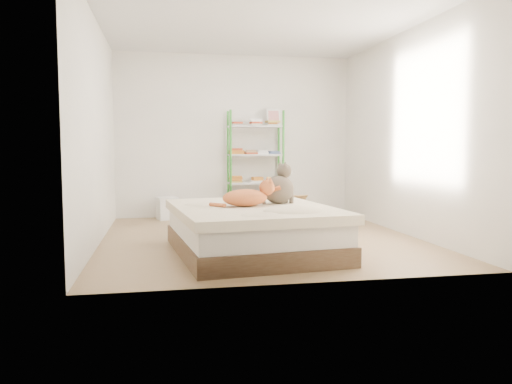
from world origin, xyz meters
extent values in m
cube|color=#98784E|center=(0.00, 0.00, 0.00)|extent=(3.80, 4.20, 0.01)
cube|color=silver|center=(0.00, 0.00, 2.60)|extent=(3.80, 4.20, 0.01)
cube|color=white|center=(0.00, 2.10, 1.30)|extent=(3.80, 0.01, 2.60)
cube|color=white|center=(0.00, -2.10, 1.30)|extent=(3.80, 0.01, 2.60)
cube|color=white|center=(-1.90, 0.00, 1.30)|extent=(0.01, 4.20, 2.60)
cube|color=white|center=(1.90, 0.00, 1.30)|extent=(0.01, 4.20, 2.60)
cube|color=brown|center=(-0.25, -0.84, 0.10)|extent=(1.74, 2.08, 0.19)
cube|color=white|center=(-0.25, -0.84, 0.30)|extent=(1.69, 2.02, 0.21)
cube|color=beige|center=(-0.25, -0.84, 0.45)|extent=(1.78, 2.12, 0.10)
cylinder|color=#31872C|center=(-0.12, 1.72, 0.85)|extent=(0.04, 0.04, 1.70)
cylinder|color=#31872C|center=(-0.12, 2.04, 0.85)|extent=(0.04, 0.04, 1.70)
cylinder|color=#31872C|center=(0.72, 1.72, 0.85)|extent=(0.04, 0.04, 1.70)
cylinder|color=#31872C|center=(0.72, 2.04, 0.85)|extent=(0.04, 0.04, 1.70)
cube|color=silver|center=(0.30, 1.88, 0.10)|extent=(0.86, 0.34, 0.02)
cube|color=silver|center=(0.30, 1.88, 0.55)|extent=(0.86, 0.34, 0.02)
cube|color=silver|center=(0.30, 1.88, 1.00)|extent=(0.86, 0.34, 0.02)
cube|color=silver|center=(0.30, 1.88, 1.45)|extent=(0.86, 0.34, 0.02)
cube|color=#A7381B|center=(0.00, 1.88, 0.16)|extent=(0.20, 0.16, 0.09)
cube|color=#A7381B|center=(0.30, 1.88, 0.16)|extent=(0.20, 0.16, 0.09)
cube|color=#A7381B|center=(0.60, 1.88, 0.16)|extent=(0.20, 0.16, 0.09)
cube|color=#A7381B|center=(0.00, 1.88, 0.61)|extent=(0.20, 0.16, 0.09)
cube|color=#A7381B|center=(0.30, 1.88, 0.61)|extent=(0.20, 0.16, 0.09)
cube|color=#A7381B|center=(0.60, 1.88, 0.61)|extent=(0.20, 0.16, 0.09)
cube|color=#A7381B|center=(0.00, 1.88, 1.06)|extent=(0.20, 0.16, 0.09)
cube|color=#A7381B|center=(0.20, 1.88, 1.06)|extent=(0.20, 0.16, 0.09)
cube|color=#A7381B|center=(0.40, 1.88, 1.06)|extent=(0.20, 0.16, 0.09)
cube|color=#A7381B|center=(0.60, 1.88, 1.06)|extent=(0.20, 0.16, 0.09)
cube|color=#A7381B|center=(0.00, 1.88, 1.51)|extent=(0.20, 0.16, 0.09)
cube|color=#A7381B|center=(0.30, 1.88, 1.51)|extent=(0.20, 0.16, 0.09)
cube|color=#A7381B|center=(0.60, 1.88, 1.51)|extent=(0.20, 0.16, 0.09)
cube|color=white|center=(0.61, 1.93, 1.60)|extent=(0.22, 0.10, 0.27)
cube|color=#D63046|center=(0.61, 1.92, 1.60)|extent=(0.17, 0.07, 0.21)
cube|color=#947D53|center=(0.59, 1.19, 0.19)|extent=(0.60, 0.51, 0.38)
cube|color=#5C2293|center=(0.55, 0.97, 0.18)|extent=(0.32, 0.06, 0.08)
cube|color=#947D53|center=(0.59, 0.98, 0.38)|extent=(0.56, 0.24, 0.12)
cube|color=white|center=(-1.11, 1.85, 0.16)|extent=(0.33, 0.31, 0.32)
cube|color=white|center=(-1.11, 1.85, 0.34)|extent=(0.37, 0.34, 0.03)
camera|label=1|loc=(-1.18, -5.97, 1.10)|focal=35.00mm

